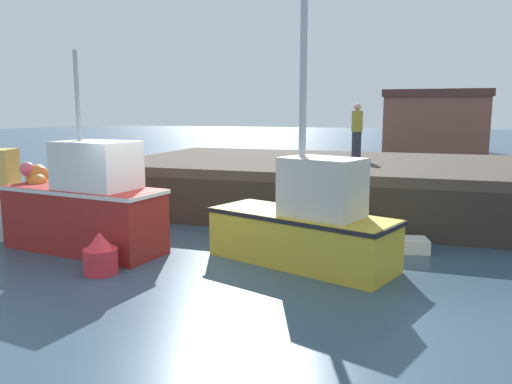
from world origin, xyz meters
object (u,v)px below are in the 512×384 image
at_px(fishing_boat_near_right, 84,205).
at_px(fishing_boat_mid, 306,225).
at_px(rowboat, 392,244).
at_px(dockworker, 357,131).
at_px(mooring_buoy_foreground, 100,255).

relative_size(fishing_boat_near_right, fishing_boat_mid, 0.81).
distance_m(fishing_boat_near_right, fishing_boat_mid, 4.73).
relative_size(fishing_boat_mid, rowboat, 3.31).
bearing_deg(fishing_boat_mid, fishing_boat_near_right, -173.91).
xyz_separation_m(fishing_boat_mid, rowboat, (1.55, 1.53, -0.65)).
bearing_deg(fishing_boat_mid, dockworker, 89.44).
bearing_deg(fishing_boat_near_right, dockworker, 56.08).
distance_m(fishing_boat_mid, mooring_buoy_foreground, 3.89).
bearing_deg(fishing_boat_near_right, fishing_boat_mid, 6.09).
relative_size(dockworker, mooring_buoy_foreground, 2.17).
xyz_separation_m(fishing_boat_near_right, fishing_boat_mid, (4.70, 0.50, -0.19)).
bearing_deg(rowboat, fishing_boat_near_right, -161.98).
height_order(fishing_boat_mid, dockworker, fishing_boat_mid).
distance_m(fishing_boat_near_right, mooring_buoy_foreground, 1.89).
height_order(fishing_boat_near_right, fishing_boat_mid, fishing_boat_mid).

